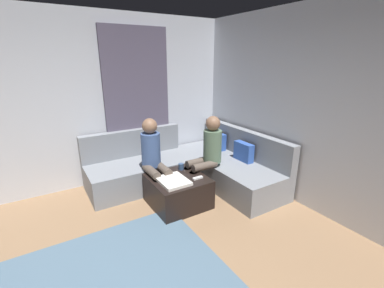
{
  "coord_description": "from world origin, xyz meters",
  "views": [
    {
      "loc": [
        1.41,
        -0.23,
        2.02
      ],
      "look_at": [
        -1.63,
        1.63,
        0.85
      ],
      "focal_mm": 24.68,
      "sensor_mm": 36.0,
      "label": 1
    }
  ],
  "objects_px": {
    "sectional_couch": "(191,167)",
    "game_remote": "(198,178)",
    "coffee_mug": "(181,167)",
    "ottoman": "(178,191)",
    "person_on_couch_back": "(207,152)",
    "person_on_couch_side": "(154,156)"
  },
  "relations": [
    {
      "from": "coffee_mug",
      "to": "game_remote",
      "type": "height_order",
      "value": "coffee_mug"
    },
    {
      "from": "person_on_couch_side",
      "to": "game_remote",
      "type": "bearing_deg",
      "value": 126.8
    },
    {
      "from": "person_on_couch_back",
      "to": "person_on_couch_side",
      "type": "xyz_separation_m",
      "value": [
        -0.25,
        -0.77,
        0.0
      ]
    },
    {
      "from": "game_remote",
      "to": "person_on_couch_side",
      "type": "bearing_deg",
      "value": -143.2
    },
    {
      "from": "sectional_couch",
      "to": "game_remote",
      "type": "distance_m",
      "value": 0.77
    },
    {
      "from": "sectional_couch",
      "to": "coffee_mug",
      "type": "xyz_separation_m",
      "value": [
        0.3,
        -0.34,
        0.19
      ]
    },
    {
      "from": "coffee_mug",
      "to": "person_on_couch_back",
      "type": "xyz_separation_m",
      "value": [
        0.1,
        0.4,
        0.19
      ]
    },
    {
      "from": "coffee_mug",
      "to": "person_on_couch_side",
      "type": "height_order",
      "value": "person_on_couch_side"
    },
    {
      "from": "game_remote",
      "to": "person_on_couch_side",
      "type": "height_order",
      "value": "person_on_couch_side"
    },
    {
      "from": "coffee_mug",
      "to": "game_remote",
      "type": "xyz_separation_m",
      "value": [
        0.4,
        0.04,
        -0.04
      ]
    },
    {
      "from": "sectional_couch",
      "to": "coffee_mug",
      "type": "distance_m",
      "value": 0.49
    },
    {
      "from": "ottoman",
      "to": "game_remote",
      "type": "relative_size",
      "value": 5.07
    },
    {
      "from": "sectional_couch",
      "to": "game_remote",
      "type": "relative_size",
      "value": 17.0
    },
    {
      "from": "person_on_couch_back",
      "to": "coffee_mug",
      "type": "bearing_deg",
      "value": 75.76
    },
    {
      "from": "ottoman",
      "to": "game_remote",
      "type": "xyz_separation_m",
      "value": [
        0.18,
        0.22,
        0.22
      ]
    },
    {
      "from": "sectional_couch",
      "to": "coffee_mug",
      "type": "relative_size",
      "value": 26.84
    },
    {
      "from": "sectional_couch",
      "to": "game_remote",
      "type": "xyz_separation_m",
      "value": [
        0.7,
        -0.3,
        0.15
      ]
    },
    {
      "from": "sectional_couch",
      "to": "game_remote",
      "type": "height_order",
      "value": "sectional_couch"
    },
    {
      "from": "game_remote",
      "to": "ottoman",
      "type": "bearing_deg",
      "value": -129.29
    },
    {
      "from": "sectional_couch",
      "to": "ottoman",
      "type": "bearing_deg",
      "value": -45.52
    },
    {
      "from": "game_remote",
      "to": "person_on_couch_back",
      "type": "height_order",
      "value": "person_on_couch_back"
    },
    {
      "from": "coffee_mug",
      "to": "ottoman",
      "type": "bearing_deg",
      "value": -39.29
    }
  ]
}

